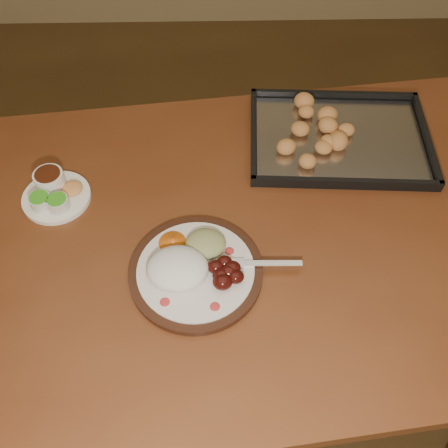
{
  "coord_description": "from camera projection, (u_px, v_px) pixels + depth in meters",
  "views": [
    {
      "loc": [
        -0.01,
        -0.72,
        1.63
      ],
      "look_at": [
        0.0,
        -0.08,
        0.77
      ],
      "focal_mm": 40.0,
      "sensor_mm": 36.0,
      "label": 1
    }
  ],
  "objects": [
    {
      "name": "baking_tray",
      "position": [
        339.0,
        137.0,
        1.25
      ],
      "size": [
        0.46,
        0.35,
        0.05
      ],
      "rotation": [
        0.0,
        0.0,
        -0.06
      ],
      "color": "black",
      "rests_on": "dining_table"
    },
    {
      "name": "dining_table",
      "position": [
        217.0,
        257.0,
        1.16
      ],
      "size": [
        1.59,
        1.07,
        0.75
      ],
      "rotation": [
        0.0,
        0.0,
        0.12
      ],
      "color": "brown",
      "rests_on": "ground"
    },
    {
      "name": "dinner_plate",
      "position": [
        193.0,
        268.0,
        1.01
      ],
      "size": [
        0.35,
        0.27,
        0.06
      ],
      "rotation": [
        0.0,
        0.0,
        0.03
      ],
      "color": "black",
      "rests_on": "dining_table"
    },
    {
      "name": "condiment_saucer",
      "position": [
        54.0,
        193.0,
        1.13
      ],
      "size": [
        0.15,
        0.15,
        0.05
      ],
      "rotation": [
        0.0,
        0.0,
        0.16
      ],
      "color": "white",
      "rests_on": "dining_table"
    },
    {
      "name": "ground",
      "position": [
        223.0,
        339.0,
        1.74
      ],
      "size": [
        4.0,
        4.0,
        0.0
      ],
      "primitive_type": "plane",
      "color": "brown",
      "rests_on": "ground"
    }
  ]
}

